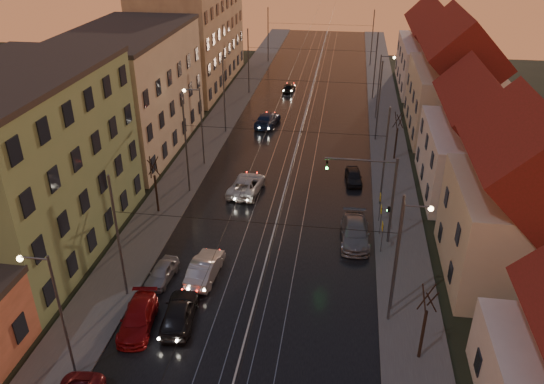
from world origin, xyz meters
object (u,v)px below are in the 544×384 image
at_px(driving_car_0, 179,312).
at_px(street_lamp_1, 404,248).
at_px(driving_car_3, 267,119).
at_px(parked_right_1, 355,232).
at_px(street_lamp_3, 381,81).
at_px(driving_car_2, 247,185).
at_px(traffic_light_mast, 380,190).
at_px(street_lamp_0, 54,306).
at_px(driving_car_1, 205,268).
at_px(street_lamp_2, 198,119).
at_px(parked_left_3, 162,272).
at_px(parked_left_2, 138,318).
at_px(parked_right_2, 354,176).
at_px(driving_car_4, 289,87).

bearing_deg(driving_car_0, street_lamp_1, -173.24).
height_order(driving_car_3, parked_right_1, driving_car_3).
height_order(street_lamp_3, driving_car_2, street_lamp_3).
bearing_deg(driving_car_2, traffic_light_mast, 155.98).
relative_size(driving_car_0, driving_car_2, 0.86).
xyz_separation_m(street_lamp_0, driving_car_0, (4.79, 4.96, -4.09)).
bearing_deg(street_lamp_3, driving_car_1, -110.82).
xyz_separation_m(street_lamp_2, parked_right_1, (15.54, -12.10, -4.10)).
height_order(street_lamp_1, parked_left_3, street_lamp_1).
height_order(driving_car_1, driving_car_2, driving_car_1).
relative_size(parked_left_2, parked_left_3, 1.30).
distance_m(street_lamp_0, street_lamp_3, 47.62).
distance_m(street_lamp_2, driving_car_0, 23.89).
bearing_deg(street_lamp_3, driving_car_3, -162.90).
relative_size(street_lamp_2, driving_car_0, 1.72).
height_order(traffic_light_mast, driving_car_2, traffic_light_mast).
bearing_deg(driving_car_2, street_lamp_3, -113.92).
relative_size(street_lamp_1, parked_right_2, 2.16).
xyz_separation_m(street_lamp_0, street_lamp_3, (18.21, 44.00, 0.00)).
relative_size(traffic_light_mast, driving_car_1, 1.52).
bearing_deg(parked_right_2, street_lamp_2, 167.78).
relative_size(street_lamp_0, street_lamp_1, 1.00).
height_order(street_lamp_2, street_lamp_3, same).
height_order(street_lamp_1, driving_car_1, street_lamp_1).
bearing_deg(street_lamp_1, driving_car_2, 130.35).
height_order(street_lamp_2, parked_right_2, street_lamp_2).
xyz_separation_m(street_lamp_0, parked_right_1, (15.54, 15.90, -4.10)).
height_order(driving_car_2, driving_car_4, driving_car_2).
relative_size(street_lamp_2, parked_left_2, 1.72).
bearing_deg(traffic_light_mast, parked_right_1, -176.51).
height_order(driving_car_3, parked_left_2, driving_car_3).
xyz_separation_m(street_lamp_0, driving_car_4, (5.96, 53.78, -4.27)).
distance_m(street_lamp_1, driving_car_3, 34.81).
distance_m(driving_car_1, parked_left_3, 3.00).
relative_size(driving_car_4, parked_right_1, 0.67).
xyz_separation_m(traffic_light_mast, parked_left_3, (-14.82, -6.99, -3.99)).
height_order(street_lamp_3, traffic_light_mast, street_lamp_3).
xyz_separation_m(street_lamp_2, driving_car_2, (5.70, -5.27, -4.13)).
xyz_separation_m(street_lamp_1, driving_car_2, (-12.51, 14.73, -4.13)).
height_order(street_lamp_3, parked_left_3, street_lamp_3).
relative_size(driving_car_0, driving_car_1, 0.98).
bearing_deg(driving_car_1, street_lamp_1, 175.03).
bearing_deg(street_lamp_3, traffic_light_mast, -92.27).
bearing_deg(street_lamp_2, street_lamp_0, -90.00).
height_order(driving_car_4, parked_left_2, parked_left_2).
distance_m(street_lamp_2, parked_left_2, 24.29).
relative_size(street_lamp_0, driving_car_4, 2.22).
xyz_separation_m(driving_car_3, parked_right_1, (10.57, -24.03, -0.01)).
height_order(driving_car_0, parked_left_2, driving_car_0).
relative_size(driving_car_4, parked_left_3, 1.01).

